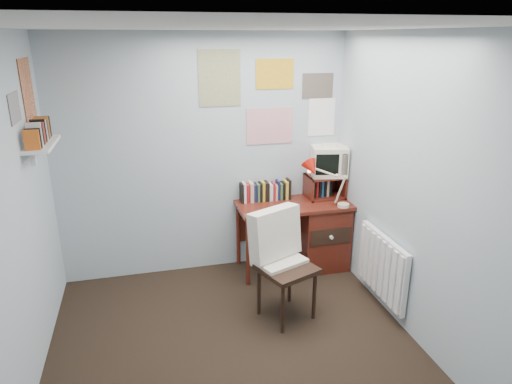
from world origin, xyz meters
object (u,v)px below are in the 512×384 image
desk_chair (287,269)px  desk_lamp (345,187)px  crt_tv (329,159)px  desk (316,231)px  tv_riser (325,186)px  wall_shelf (42,144)px  radiator (382,266)px

desk_chair → desk_lamp: desk_lamp is taller
desk_chair → crt_tv: bearing=30.6°
desk → tv_riser: bearing=43.0°
desk → crt_tv: size_ratio=3.26×
desk_chair → desk: bearing=32.9°
desk → wall_shelf: bearing=-171.6°
desk_chair → wall_shelf: 2.31m
desk_chair → crt_tv: size_ratio=2.64×
desk → radiator: desk is taller
crt_tv → wall_shelf: wall_shelf is taller
desk → desk_lamp: desk_lamp is taller
tv_riser → crt_tv: 0.30m
crt_tv → radiator: bearing=-70.8°
tv_riser → desk_lamp: bearing=-76.6°
desk → crt_tv: (0.16, 0.13, 0.78)m
desk_chair → desk_lamp: (0.82, 0.65, 0.49)m
desk_lamp → crt_tv: (-0.04, 0.35, 0.21)m
wall_shelf → desk_lamp: bearing=3.3°
desk_lamp → tv_riser: (-0.08, 0.33, -0.09)m
desk → radiator: 0.97m
desk_lamp → wall_shelf: bearing=-168.8°
desk_chair → tv_riser: tv_riser is taller
desk_lamp → tv_riser: size_ratio=1.09×
tv_riser → radiator: 1.15m
desk → crt_tv: 0.81m
desk_chair → radiator: size_ratio=1.21×
desk_chair → desk_lamp: 1.16m
desk_chair → wall_shelf: wall_shelf is taller
desk_chair → tv_riser: (0.74, 0.98, 0.40)m
tv_riser → crt_tv: bearing=27.9°
desk_lamp → wall_shelf: 2.85m
desk → desk_chair: 1.08m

